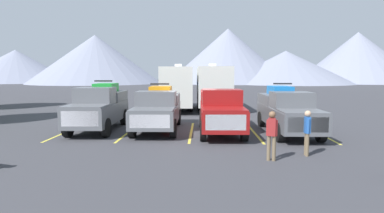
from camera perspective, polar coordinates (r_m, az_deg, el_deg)
name	(u,v)px	position (r m, az deg, el deg)	size (l,w,h in m)	color
ground_plane	(192,130)	(16.58, -0.05, -4.28)	(240.00, 240.00, 0.00)	#38383D
pickup_truck_a	(100,107)	(17.18, -16.64, -0.06)	(2.17, 5.33, 2.61)	#595B60
pickup_truck_b	(158,108)	(16.51, -6.25, -0.35)	(2.28, 5.57, 2.45)	#595B60
pickup_truck_c	(220,109)	(15.78, 5.27, -0.52)	(2.19, 5.62, 2.23)	maroon
pickup_truck_d	(286,110)	(16.37, 16.99, -0.63)	(2.15, 5.84, 2.49)	#595B60
lot_stripe_a	(69,131)	(17.46, -21.72, -4.18)	(0.12, 5.50, 0.01)	gold
lot_stripe_b	(130,131)	(16.44, -11.40, -4.48)	(0.12, 5.50, 0.01)	gold
lot_stripe_c	(191,132)	(16.01, -0.13, -4.65)	(0.12, 5.50, 0.01)	gold
lot_stripe_d	(254,132)	(16.21, 11.31, -4.63)	(0.12, 5.50, 0.01)	gold
lot_stripe_e	(317,132)	(17.03, 22.06, -4.45)	(0.12, 5.50, 0.01)	gold
camper_trailer_a	(178,86)	(25.11, -2.62, 3.83)	(2.64, 8.25, 3.76)	silver
camper_trailer_b	(213,86)	(25.19, 3.88, 3.87)	(2.75, 8.19, 3.79)	silver
person_a	(272,132)	(10.98, 14.47, -4.63)	(0.37, 0.26, 1.72)	#726047
person_c	(307,130)	(12.03, 20.43, -4.05)	(0.23, 0.37, 1.66)	#726047
mountain_ridge	(205,60)	(94.76, 2.34, 8.53)	(143.35, 45.24, 16.39)	gray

